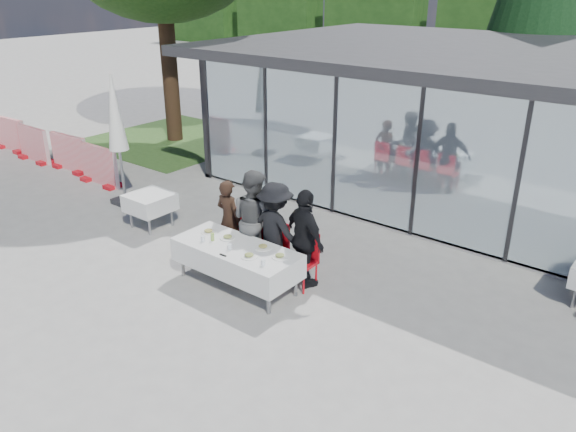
% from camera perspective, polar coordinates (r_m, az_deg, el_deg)
% --- Properties ---
extents(ground, '(90.00, 90.00, 0.00)m').
position_cam_1_polar(ground, '(9.42, -4.70, -8.53)').
color(ground, gray).
rests_on(ground, ground).
extents(pavilion, '(14.80, 8.80, 3.44)m').
position_cam_1_polar(pavilion, '(14.68, 23.98, 10.22)').
color(pavilion, gray).
rests_on(pavilion, ground).
extents(treeline, '(62.50, 2.00, 4.40)m').
position_cam_1_polar(treeline, '(34.74, 26.78, 16.28)').
color(treeline, '#153310').
rests_on(treeline, ground).
extents(dining_table, '(2.26, 0.96, 0.75)m').
position_cam_1_polar(dining_table, '(9.60, -5.25, -4.23)').
color(dining_table, silver).
rests_on(dining_table, ground).
extents(diner_a, '(0.57, 0.57, 1.53)m').
position_cam_1_polar(diner_a, '(10.54, -6.03, -0.30)').
color(diner_a, black).
rests_on(diner_a, ground).
extents(diner_chair_a, '(0.44, 0.44, 0.97)m').
position_cam_1_polar(diner_chair_a, '(10.64, -5.95, -1.42)').
color(diner_chair_a, '#B00B14').
rests_on(diner_chair_a, ground).
extents(diner_b, '(1.03, 1.03, 1.85)m').
position_cam_1_polar(diner_b, '(10.07, -3.45, -0.36)').
color(diner_b, '#535353').
rests_on(diner_b, ground).
extents(diner_chair_b, '(0.44, 0.44, 0.97)m').
position_cam_1_polar(diner_chair_b, '(10.24, -3.37, -2.34)').
color(diner_chair_b, '#B00B14').
rests_on(diner_chair_b, ground).
extents(diner_c, '(1.14, 1.14, 1.73)m').
position_cam_1_polar(diner_c, '(9.81, -1.30, -1.40)').
color(diner_c, black).
rests_on(diner_c, ground).
extents(diner_chair_c, '(0.44, 0.44, 0.97)m').
position_cam_1_polar(diner_chair_c, '(9.95, -1.25, -3.10)').
color(diner_chair_c, '#B00B14').
rests_on(diner_chair_c, ground).
extents(diner_d, '(1.31, 1.31, 1.75)m').
position_cam_1_polar(diner_d, '(9.44, 1.72, -2.35)').
color(diner_d, black).
rests_on(diner_d, ground).
extents(diner_chair_d, '(0.44, 0.44, 0.97)m').
position_cam_1_polar(diner_chair_d, '(9.60, 1.73, -4.15)').
color(diner_chair_d, '#B00B14').
rests_on(diner_chair_d, ground).
extents(plate_a, '(0.27, 0.27, 0.07)m').
position_cam_1_polar(plate_a, '(10.05, -8.09, -1.56)').
color(plate_a, silver).
rests_on(plate_a, dining_table).
extents(plate_b, '(0.27, 0.27, 0.07)m').
position_cam_1_polar(plate_b, '(9.79, -6.15, -2.15)').
color(plate_b, silver).
rests_on(plate_b, dining_table).
extents(plate_c, '(0.27, 0.27, 0.07)m').
position_cam_1_polar(plate_c, '(9.40, -2.57, -3.15)').
color(plate_c, silver).
rests_on(plate_c, dining_table).
extents(plate_d, '(0.27, 0.27, 0.07)m').
position_cam_1_polar(plate_d, '(9.09, -0.83, -4.09)').
color(plate_d, silver).
rests_on(plate_d, dining_table).
extents(plate_extra, '(0.27, 0.27, 0.07)m').
position_cam_1_polar(plate_extra, '(9.13, -3.97, -4.04)').
color(plate_extra, silver).
rests_on(plate_extra, dining_table).
extents(juice_bottle, '(0.06, 0.06, 0.13)m').
position_cam_1_polar(juice_bottle, '(9.73, -7.68, -2.12)').
color(juice_bottle, '#88AB47').
rests_on(juice_bottle, dining_table).
extents(drinking_glasses, '(1.45, 0.14, 0.10)m').
position_cam_1_polar(drinking_glasses, '(9.31, -5.81, -3.36)').
color(drinking_glasses, silver).
rests_on(drinking_glasses, dining_table).
extents(folded_eyeglasses, '(0.14, 0.03, 0.01)m').
position_cam_1_polar(folded_eyeglasses, '(9.22, -6.63, -3.97)').
color(folded_eyeglasses, black).
rests_on(folded_eyeglasses, dining_table).
extents(spare_table_left, '(0.86, 0.86, 0.74)m').
position_cam_1_polar(spare_table_left, '(12.17, -13.84, 1.34)').
color(spare_table_left, silver).
rests_on(spare_table_left, ground).
extents(market_umbrella, '(0.50, 0.50, 3.00)m').
position_cam_1_polar(market_umbrella, '(13.26, -17.09, 9.17)').
color(market_umbrella, black).
rests_on(market_umbrella, ground).
extents(construction_barriers, '(11.00, 0.60, 1.00)m').
position_cam_1_polar(construction_barriers, '(19.31, -26.52, 7.23)').
color(construction_barriers, red).
rests_on(construction_barriers, ground).
extents(grass_patch, '(5.00, 5.00, 0.02)m').
position_cam_1_polar(grass_patch, '(19.00, -11.37, 7.64)').
color(grass_patch, '#385926').
rests_on(grass_patch, ground).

